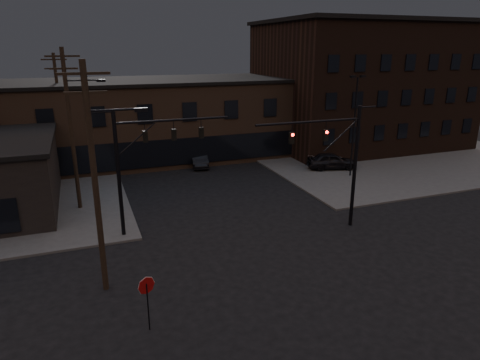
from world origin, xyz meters
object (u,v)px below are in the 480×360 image
parked_car_lot_a (332,161)px  traffic_signal_near (341,155)px  parked_car_lot_b (327,159)px  car_crossing (200,159)px  traffic_signal_far (139,158)px  stop_sign (147,291)px

parked_car_lot_a → traffic_signal_near: bearing=164.7°
parked_car_lot_b → car_crossing: bearing=53.4°
parked_car_lot_a → traffic_signal_far: bearing=129.5°
traffic_signal_far → car_crossing: 17.06m
traffic_signal_far → parked_car_lot_b: traffic_signal_far is taller
parked_car_lot_b → car_crossing: size_ratio=0.90×
traffic_signal_near → car_crossing: 19.08m
parked_car_lot_a → car_crossing: (-11.56, 6.05, -0.22)m
traffic_signal_far → parked_car_lot_b: bearing=27.1°
traffic_signal_near → traffic_signal_far: size_ratio=1.00×
parked_car_lot_b → car_crossing: (-12.03, 4.47, -0.00)m
parked_car_lot_a → parked_car_lot_b: size_ratio=1.17×
traffic_signal_near → parked_car_lot_a: (7.21, 12.05, -3.98)m
traffic_signal_near → parked_car_lot_a: 14.59m
stop_sign → parked_car_lot_a: (20.57, 18.53, -0.89)m
stop_sign → parked_car_lot_a: stop_sign is taller
parked_car_lot_a → parked_car_lot_b: (0.48, 1.58, -0.22)m
traffic_signal_far → stop_sign: bearing=-97.3°
traffic_signal_far → stop_sign: traffic_signal_far is taller
parked_car_lot_b → car_crossing: 12.84m
car_crossing → stop_sign: bearing=-98.9°
stop_sign → traffic_signal_far: bearing=82.7°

